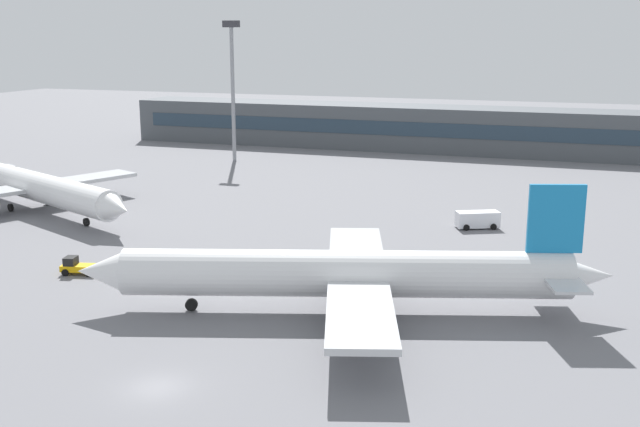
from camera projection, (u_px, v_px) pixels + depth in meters
name	position (u px, v px, depth m)	size (l,w,h in m)	color
ground_plane	(338.00, 240.00, 88.20)	(400.00, 400.00, 0.00)	slate
terminal_building	(447.00, 129.00, 154.37)	(135.96, 12.13, 9.00)	#4C5156
airplane_near	(342.00, 274.00, 64.54)	(44.43, 31.67, 11.27)	white
airplane_mid	(36.00, 187.00, 102.23)	(41.47, 29.86, 10.88)	white
baggage_tug_yellow	(77.00, 266.00, 75.54)	(3.85, 2.47, 1.75)	#F2B20C
service_van_white	(478.00, 219.00, 93.41)	(5.55, 4.07, 2.08)	white
floodlight_tower_east	(233.00, 81.00, 140.28)	(3.20, 0.80, 25.71)	gray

